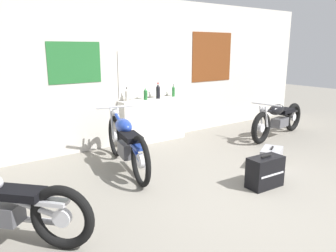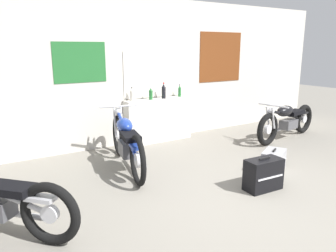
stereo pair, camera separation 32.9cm
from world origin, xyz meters
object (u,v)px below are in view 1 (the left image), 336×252
at_px(bottle_leftmost, 127,95).
at_px(bottle_center, 158,91).
at_px(bottle_right_center, 173,91).
at_px(motorcycle_black, 278,119).
at_px(bottle_left_center, 146,94).
at_px(motorcycle_blue, 126,142).
at_px(hard_case_black, 265,172).
at_px(hard_case_silver, 271,158).

relative_size(bottle_leftmost, bottle_center, 0.82).
xyz_separation_m(bottle_right_center, motorcycle_black, (1.83, -1.28, -0.60)).
bearing_deg(bottle_left_center, motorcycle_blue, -134.28).
relative_size(bottle_left_center, bottle_center, 0.78).
bearing_deg(bottle_right_center, hard_case_black, -100.63).
distance_m(bottle_leftmost, hard_case_black, 2.97).
relative_size(bottle_right_center, hard_case_black, 0.48).
bearing_deg(bottle_right_center, bottle_leftmost, 178.37).
bearing_deg(bottle_leftmost, hard_case_silver, -62.73).
relative_size(bottle_left_center, bottle_right_center, 0.98).
relative_size(bottle_right_center, motorcycle_blue, 0.12).
height_order(motorcycle_black, hard_case_black, motorcycle_black).
bearing_deg(hard_case_silver, motorcycle_black, 33.35).
xyz_separation_m(bottle_leftmost, bottle_left_center, (0.37, -0.07, -0.01)).
bearing_deg(motorcycle_blue, motorcycle_black, -3.18).
distance_m(motorcycle_black, motorcycle_blue, 3.56).
height_order(bottle_leftmost, bottle_right_center, bottle_leftmost).
bearing_deg(bottle_right_center, motorcycle_black, -35.04).
distance_m(bottle_left_center, hard_case_black, 2.86).
distance_m(motorcycle_black, hard_case_silver, 2.01).
xyz_separation_m(bottle_left_center, hard_case_silver, (0.87, -2.34, -0.83)).
bearing_deg(hard_case_silver, bottle_leftmost, 117.27).
height_order(bottle_center, motorcycle_blue, bottle_center).
bearing_deg(bottle_center, hard_case_black, -92.38).
distance_m(bottle_right_center, hard_case_black, 2.94).
bearing_deg(bottle_left_center, hard_case_black, -86.26).
height_order(bottle_leftmost, motorcycle_blue, bottle_leftmost).
distance_m(hard_case_black, hard_case_silver, 0.80).
distance_m(bottle_center, motorcycle_blue, 1.78).
bearing_deg(motorcycle_blue, hard_case_silver, -34.38).
relative_size(bottle_leftmost, hard_case_silver, 0.47).
xyz_separation_m(motorcycle_black, hard_case_silver, (-1.66, -1.09, -0.23)).
bearing_deg(bottle_center, bottle_right_center, 5.24).
bearing_deg(bottle_left_center, bottle_leftmost, 169.92).
height_order(motorcycle_black, motorcycle_blue, motorcycle_blue).
distance_m(bottle_leftmost, bottle_center, 0.67).
height_order(motorcycle_blue, hard_case_black, motorcycle_blue).
bearing_deg(hard_case_silver, bottle_right_center, 93.96).
bearing_deg(bottle_center, motorcycle_blue, -141.51).
xyz_separation_m(hard_case_black, hard_case_silver, (0.69, 0.41, -0.06)).
bearing_deg(bottle_leftmost, motorcycle_black, -24.32).
relative_size(motorcycle_blue, hard_case_silver, 3.76).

